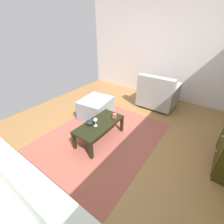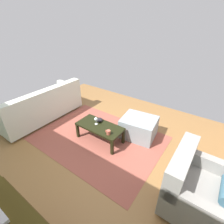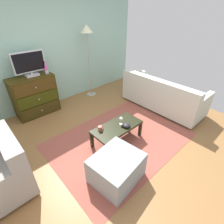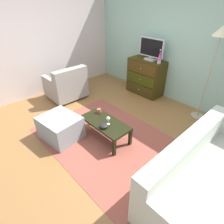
{
  "view_description": "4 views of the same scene",
  "coord_description": "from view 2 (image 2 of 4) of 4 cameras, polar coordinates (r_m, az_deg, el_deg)",
  "views": [
    {
      "loc": [
        1.84,
        1.32,
        1.94
      ],
      "look_at": [
        -0.01,
        -0.01,
        0.58
      ],
      "focal_mm": 24.72,
      "sensor_mm": 36.0,
      "label": 1
    },
    {
      "loc": [
        -1.65,
        1.88,
        2.28
      ],
      "look_at": [
        -0.13,
        -0.24,
        0.74
      ],
      "focal_mm": 26.36,
      "sensor_mm": 36.0,
      "label": 2
    },
    {
      "loc": [
        -1.59,
        -1.93,
        2.22
      ],
      "look_at": [
        0.03,
        -0.16,
        0.7
      ],
      "focal_mm": 26.63,
      "sensor_mm": 36.0,
      "label": 3
    },
    {
      "loc": [
        2.2,
        -1.94,
        2.29
      ],
      "look_at": [
        0.27,
        -0.14,
        0.61
      ],
      "focal_mm": 29.48,
      "sensor_mm": 36.0,
      "label": 4
    }
  ],
  "objects": [
    {
      "name": "ground_plane",
      "position": [
        3.4,
        -4.31,
        -12.33
      ],
      "size": [
        5.53,
        4.82,
        0.05
      ],
      "primitive_type": "cube",
      "color": "olive"
    },
    {
      "name": "armchair",
      "position": [
        2.59,
        27.13,
        -22.49
      ],
      "size": [
        0.8,
        0.87,
        0.84
      ],
      "color": "#332319",
      "rests_on": "ground_plane"
    },
    {
      "name": "area_rug",
      "position": [
        3.59,
        -4.79,
        -8.95
      ],
      "size": [
        2.6,
        1.9,
        0.01
      ],
      "primitive_type": "cube",
      "color": "#984C3F",
      "rests_on": "ground_plane"
    },
    {
      "name": "coffee_table",
      "position": [
        3.36,
        -4.28,
        -5.41
      ],
      "size": [
        0.96,
        0.45,
        0.36
      ],
      "color": "black",
      "rests_on": "ground_plane"
    },
    {
      "name": "wine_glass",
      "position": [
        3.32,
        -5.6,
        -2.53
      ],
      "size": [
        0.07,
        0.07,
        0.16
      ],
      "color": "silver",
      "rests_on": "coffee_table"
    },
    {
      "name": "ottoman",
      "position": [
        3.57,
        9.23,
        -5.25
      ],
      "size": [
        0.77,
        0.68,
        0.44
      ],
      "primitive_type": "cube",
      "rotation": [
        0.0,
        0.0,
        0.13
      ],
      "color": "gray",
      "rests_on": "ground_plane"
    },
    {
      "name": "couch_large",
      "position": [
        4.43,
        -23.27,
        1.74
      ],
      "size": [
        0.85,
        2.02,
        0.83
      ],
      "color": "#332319",
      "rests_on": "ground_plane"
    },
    {
      "name": "mug",
      "position": [
        3.08,
        -1.27,
        -7.04
      ],
      "size": [
        0.11,
        0.08,
        0.08
      ],
      "color": "#B45543",
      "rests_on": "coffee_table"
    },
    {
      "name": "bowl_decorative",
      "position": [
        3.45,
        -4.46,
        -2.7
      ],
      "size": [
        0.14,
        0.14,
        0.06
      ],
      "primitive_type": "ellipsoid",
      "color": "black",
      "rests_on": "coffee_table"
    }
  ]
}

